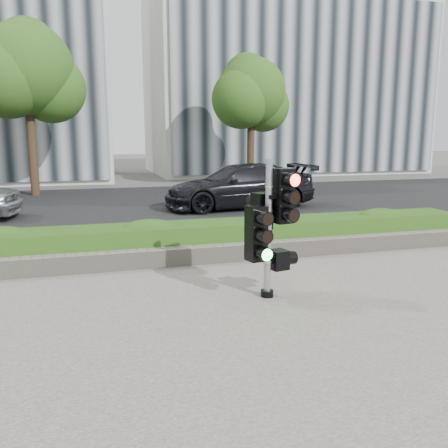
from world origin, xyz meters
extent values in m
plane|color=#51514C|center=(0.00, 0.00, 0.00)|extent=(120.00, 120.00, 0.00)
cube|color=#9E9389|center=(0.00, -2.50, 0.01)|extent=(16.00, 11.00, 0.03)
cube|color=black|center=(0.00, 10.00, 0.01)|extent=(60.00, 13.00, 0.02)
cube|color=gray|center=(0.00, 3.15, 0.06)|extent=(60.00, 0.25, 0.12)
cube|color=gray|center=(0.00, 1.90, 0.20)|extent=(12.00, 0.32, 0.34)
cube|color=#4A8B2A|center=(0.00, 2.55, 0.37)|extent=(12.00, 1.00, 0.68)
cube|color=#B7B7B2|center=(11.00, 25.00, 6.00)|extent=(18.00, 10.00, 12.00)
cylinder|color=black|center=(-4.50, 14.50, 2.02)|extent=(0.36, 0.36, 4.03)
sphere|color=#173D11|center=(-4.50, 14.50, 5.18)|extent=(3.74, 3.74, 3.74)
sphere|color=#173D11|center=(-3.64, 14.86, 4.46)|extent=(2.88, 2.88, 2.88)
sphere|color=#173D11|center=(-5.22, 14.07, 4.75)|extent=(3.17, 3.17, 3.17)
sphere|color=#173D11|center=(-4.50, 15.22, 6.05)|extent=(2.59, 2.59, 2.59)
cylinder|color=black|center=(5.50, 15.50, 1.79)|extent=(0.36, 0.36, 3.58)
sphere|color=#173D11|center=(5.50, 15.50, 4.61)|extent=(3.33, 3.33, 3.33)
sphere|color=#173D11|center=(6.27, 15.82, 3.97)|extent=(2.56, 2.56, 2.56)
sphere|color=#173D11|center=(4.86, 15.12, 4.22)|extent=(2.82, 2.82, 2.82)
sphere|color=#173D11|center=(5.50, 16.14, 5.38)|extent=(2.30, 2.30, 2.30)
cylinder|color=black|center=(0.27, -0.32, 0.08)|extent=(0.20, 0.20, 0.10)
cylinder|color=gray|center=(0.27, -0.32, 1.07)|extent=(0.11, 0.11, 2.09)
cylinder|color=gray|center=(0.27, -0.32, 2.14)|extent=(0.13, 0.13, 0.05)
cube|color=#FF1107|center=(0.51, -0.30, 1.61)|extent=(0.31, 0.31, 0.83)
cube|color=#14E51E|center=(0.05, -0.40, 1.07)|extent=(0.31, 0.31, 0.83)
cube|color=black|center=(0.25, -0.09, 1.35)|extent=(0.31, 0.31, 0.57)
cube|color=orange|center=(0.48, -0.24, 0.59)|extent=(0.31, 0.31, 0.31)
imported|color=black|center=(2.74, 8.71, 0.79)|extent=(5.41, 2.51, 1.53)
camera|label=1|loc=(-2.34, -6.95, 2.51)|focal=38.00mm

